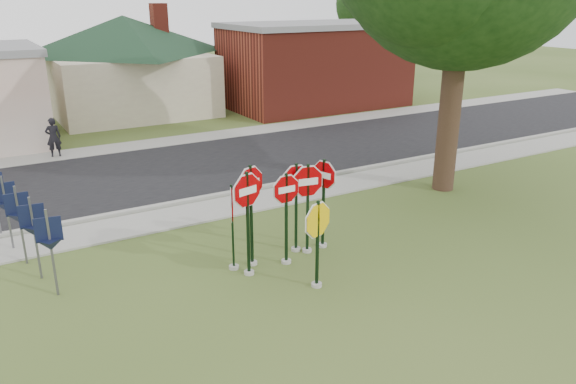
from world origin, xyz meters
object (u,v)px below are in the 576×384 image
stop_sign_yellow (318,234)px  pedestrian (53,137)px  stop_sign_left (248,209)px  stop_sign_center (286,208)px

stop_sign_yellow → pedestrian: bearing=103.1°
stop_sign_yellow → stop_sign_left: bearing=129.1°
stop_sign_left → stop_sign_yellow: bearing=-50.9°
pedestrian → stop_sign_yellow: bearing=107.0°
stop_sign_center → stop_sign_left: 1.07m
stop_sign_left → pedestrian: bearing=99.9°
stop_sign_center → stop_sign_yellow: size_ratio=1.11×
stop_sign_yellow → pedestrian: 14.61m
stop_sign_center → stop_sign_yellow: stop_sign_center is taller
stop_sign_left → stop_sign_center: bearing=3.4°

